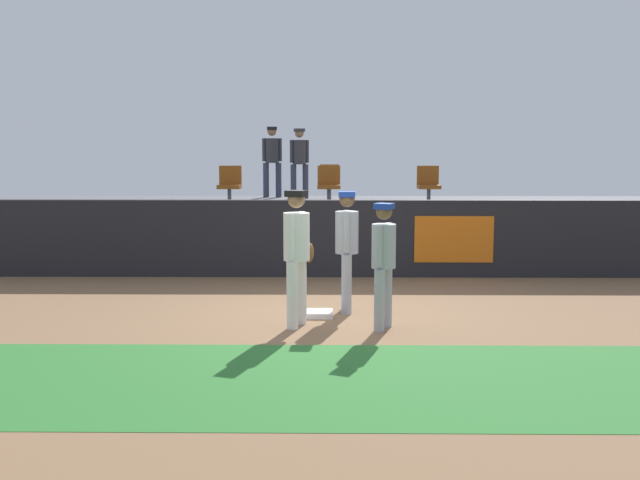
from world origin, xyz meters
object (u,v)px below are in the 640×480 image
at_px(seat_back_center, 330,180).
at_px(seat_front_center, 329,183).
at_px(player_runner_visitor, 347,243).
at_px(player_fielder_home, 297,248).
at_px(player_coach_visitor, 384,257).
at_px(seat_front_right, 428,183).
at_px(first_base, 319,314).
at_px(spectator_capped, 299,158).
at_px(seat_front_left, 230,183).
at_px(spectator_hooded, 272,157).

bearing_deg(seat_back_center, seat_front_center, -90.51).
bearing_deg(player_runner_visitor, player_fielder_home, -35.32).
distance_m(player_fielder_home, seat_back_center, 7.31).
bearing_deg(player_coach_visitor, seat_front_center, -149.06).
distance_m(player_runner_visitor, seat_front_right, 4.96).
bearing_deg(player_coach_visitor, seat_front_right, -170.15).
height_order(player_coach_visitor, seat_front_center, seat_front_center).
xyz_separation_m(first_base, seat_front_right, (2.24, 4.87, 1.70)).
bearing_deg(player_fielder_home, spectator_capped, -159.74).
relative_size(player_runner_visitor, seat_front_left, 2.15).
height_order(player_fielder_home, spectator_hooded, spectator_hooded).
height_order(first_base, player_fielder_home, player_fielder_home).
xyz_separation_m(spectator_hooded, spectator_capped, (0.71, -0.50, -0.04)).
height_order(player_fielder_home, seat_back_center, seat_back_center).
bearing_deg(seat_back_center, spectator_capped, 140.33).
xyz_separation_m(seat_back_center, spectator_capped, (-0.73, 0.61, 0.51)).
distance_m(seat_front_center, spectator_capped, 2.56).
height_order(player_fielder_home, seat_front_center, seat_front_center).
distance_m(seat_front_left, seat_front_right, 4.19).
relative_size(seat_front_right, seat_front_center, 1.00).
distance_m(player_runner_visitor, seat_front_center, 4.62).
relative_size(seat_front_left, seat_back_center, 1.00).
distance_m(first_base, seat_front_right, 5.62).
bearing_deg(first_base, seat_front_left, 111.84).
bearing_deg(first_base, seat_front_center, 88.34).
height_order(player_coach_visitor, seat_front_left, seat_front_left).
bearing_deg(seat_front_left, seat_front_right, -0.00).
bearing_deg(first_base, seat_front_right, 65.32).
relative_size(seat_front_right, spectator_capped, 0.50).
xyz_separation_m(player_fielder_home, player_runner_visitor, (0.70, 0.91, -0.03)).
bearing_deg(player_coach_visitor, first_base, -106.92).
bearing_deg(player_fielder_home, seat_back_center, -165.34).
bearing_deg(seat_front_left, seat_front_center, 0.00).
relative_size(player_runner_visitor, spectator_capped, 1.06).
bearing_deg(seat_front_right, first_base, -114.68).
relative_size(player_coach_visitor, seat_back_center, 2.03).
distance_m(first_base, seat_front_center, 5.16).
height_order(first_base, spectator_hooded, spectator_hooded).
distance_m(seat_front_left, spectator_capped, 2.82).
bearing_deg(seat_front_center, player_runner_visitor, -86.69).
height_order(player_runner_visitor, seat_back_center, seat_back_center).
xyz_separation_m(seat_front_left, seat_front_center, (2.09, 0.00, 0.00)).
height_order(player_fielder_home, player_coach_visitor, player_fielder_home).
distance_m(seat_front_right, seat_front_center, 2.09).
distance_m(first_base, spectator_capped, 7.62).
distance_m(player_coach_visitor, spectator_capped, 8.24).
bearing_deg(player_runner_visitor, spectator_hooded, -165.23).
xyz_separation_m(seat_back_center, spectator_hooded, (-1.44, 1.11, 0.55)).
distance_m(seat_back_center, spectator_hooded, 1.90).
bearing_deg(spectator_capped, seat_front_left, 43.61).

